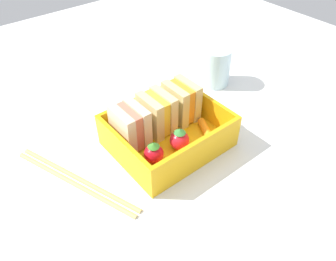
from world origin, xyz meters
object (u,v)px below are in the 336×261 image
at_px(sandwich_center_left, 157,113).
at_px(strawberry_far_left, 181,139).
at_px(sandwich_left, 130,127).
at_px(sandwich_center, 181,101).
at_px(strawberry_left, 154,153).
at_px(carrot_stick_far_left, 206,131).
at_px(drinking_glass, 215,67).
at_px(chopstick_pair, 76,180).

height_order(sandwich_center_left, strawberry_far_left, sandwich_center_left).
height_order(sandwich_left, sandwich_center_left, same).
relative_size(sandwich_center, strawberry_left, 1.84).
distance_m(strawberry_far_left, carrot_stick_far_left, 0.05).
relative_size(sandwich_center_left, carrot_stick_far_left, 1.21).
bearing_deg(drinking_glass, sandwich_center_left, -163.85).
bearing_deg(drinking_glass, sandwich_center, -158.28).
bearing_deg(strawberry_left, drinking_glass, 24.78).
bearing_deg(sandwich_left, strawberry_far_left, -45.93).
bearing_deg(sandwich_center, strawberry_far_left, -130.53).
relative_size(sandwich_left, sandwich_center, 1.00).
xyz_separation_m(sandwich_left, strawberry_left, (0.00, -0.05, -0.02)).
distance_m(sandwich_center_left, strawberry_left, 0.07).
bearing_deg(carrot_stick_far_left, drinking_glass, 40.65).
bearing_deg(sandwich_center_left, carrot_stick_far_left, -47.67).
height_order(sandwich_left, sandwich_center, same).
bearing_deg(strawberry_far_left, strawberry_left, 177.98).
distance_m(carrot_stick_far_left, drinking_glass, 0.17).
height_order(sandwich_center_left, carrot_stick_far_left, sandwich_center_left).
relative_size(sandwich_left, strawberry_left, 1.84).
bearing_deg(sandwich_center_left, strawberry_far_left, -86.77).
bearing_deg(sandwich_center, strawberry_left, -151.24).
bearing_deg(sandwich_center_left, strawberry_left, -131.36).
bearing_deg(chopstick_pair, sandwich_center, 1.64).
xyz_separation_m(sandwich_center_left, strawberry_left, (-0.04, -0.05, -0.02)).
height_order(sandwich_center_left, chopstick_pair, sandwich_center_left).
bearing_deg(sandwich_center_left, drinking_glass, 16.15).
height_order(sandwich_center_left, drinking_glass, sandwich_center_left).
bearing_deg(sandwich_left, carrot_stick_far_left, -29.53).
height_order(sandwich_center, strawberry_far_left, sandwich_center).
bearing_deg(sandwich_left, strawberry_left, -86.48).
bearing_deg(sandwich_left, drinking_glass, 12.82).
relative_size(carrot_stick_far_left, chopstick_pair, 0.25).
relative_size(strawberry_left, chopstick_pair, 0.17).
relative_size(sandwich_center_left, strawberry_left, 1.84).
relative_size(sandwich_center, strawberry_far_left, 1.79).
xyz_separation_m(sandwich_center_left, chopstick_pair, (-0.14, -0.01, -0.04)).
bearing_deg(chopstick_pair, carrot_stick_far_left, -14.54).
xyz_separation_m(sandwich_center_left, carrot_stick_far_left, (0.05, -0.06, -0.03)).
height_order(sandwich_center_left, strawberry_left, sandwich_center_left).
height_order(strawberry_left, carrot_stick_far_left, strawberry_left).
bearing_deg(strawberry_left, sandwich_center_left, 48.64).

